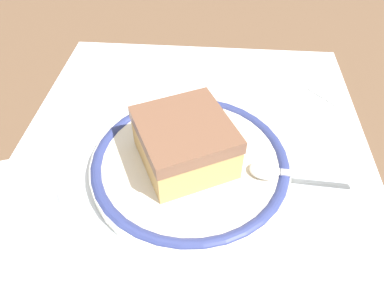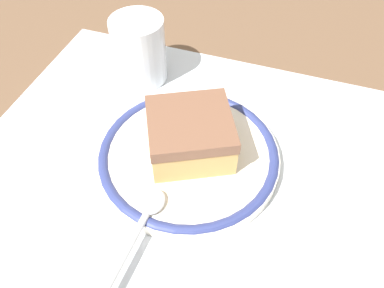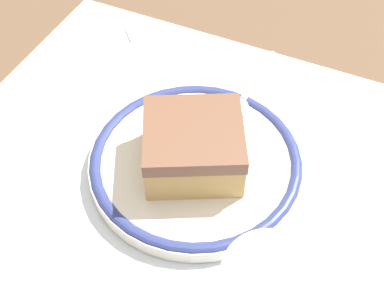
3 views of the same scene
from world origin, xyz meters
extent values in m
plane|color=brown|center=(0.00, 0.00, 0.00)|extent=(2.40, 2.40, 0.00)
cube|color=silver|center=(0.00, 0.00, 0.00)|extent=(0.55, 0.43, 0.00)
cylinder|color=silver|center=(0.00, 0.00, 0.01)|extent=(0.22, 0.22, 0.02)
torus|color=navy|center=(0.00, 0.00, 0.01)|extent=(0.22, 0.22, 0.01)
cube|color=tan|center=(0.00, -0.01, 0.04)|extent=(0.13, 0.12, 0.04)
cube|color=brown|center=(0.00, -0.01, 0.06)|extent=(0.13, 0.13, 0.02)
ellipsoid|color=silver|center=(0.01, 0.08, 0.02)|extent=(0.03, 0.03, 0.01)
cylinder|color=silver|center=(0.02, 0.14, 0.02)|extent=(0.01, 0.09, 0.01)
cylinder|color=silver|center=(0.12, -0.13, 0.05)|extent=(0.08, 0.08, 0.10)
cylinder|color=silver|center=(0.12, -0.13, 0.02)|extent=(0.07, 0.07, 0.04)
cube|color=white|center=(-0.18, -0.13, 0.00)|extent=(0.17, 0.17, 0.00)
cube|color=white|center=(-0.16, 0.18, 0.00)|extent=(0.06, 0.06, 0.01)
camera|label=1|loc=(0.27, 0.02, 0.31)|focal=33.24mm
camera|label=2|loc=(-0.10, 0.28, 0.38)|focal=35.70mm
camera|label=3|loc=(0.14, -0.32, 0.45)|focal=49.82mm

